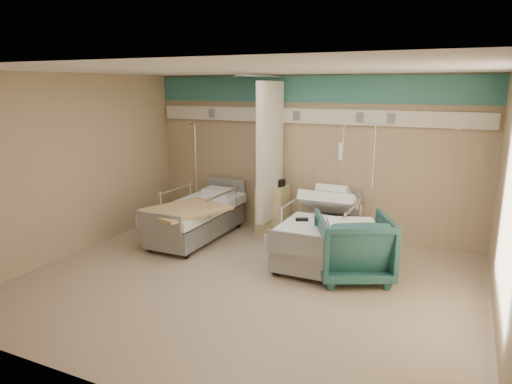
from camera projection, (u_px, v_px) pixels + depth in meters
ground at (247, 283)px, 6.19m from camera, size 6.00×5.00×0.00m
room_walls at (252, 144)px, 6.00m from camera, size 6.04×5.04×2.82m
bed_right at (319, 239)px, 7.02m from camera, size 1.00×2.16×0.63m
bed_left at (197, 221)px, 7.92m from camera, size 1.00×2.16×0.63m
bedside_cabinet at (273, 209)px, 8.26m from camera, size 0.50×0.48×0.85m
visitor_armchair at (353, 247)px, 6.26m from camera, size 1.30×1.32×0.90m
waffle_blanket at (353, 212)px, 6.18m from camera, size 0.78×0.74×0.07m
iv_stand_right at (370, 221)px, 7.58m from camera, size 0.36×0.36×2.01m
iv_stand_left at (197, 203)px, 8.78m from camera, size 0.35×0.35×1.93m
call_remote at (302, 219)px, 6.85m from camera, size 0.20×0.15×0.04m
tan_blanket at (186, 209)px, 7.40m from camera, size 1.34×1.49×0.04m
toiletry_bag at (278, 182)px, 8.19m from camera, size 0.27×0.22×0.13m
white_cup at (265, 182)px, 8.24m from camera, size 0.09×0.09×0.12m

